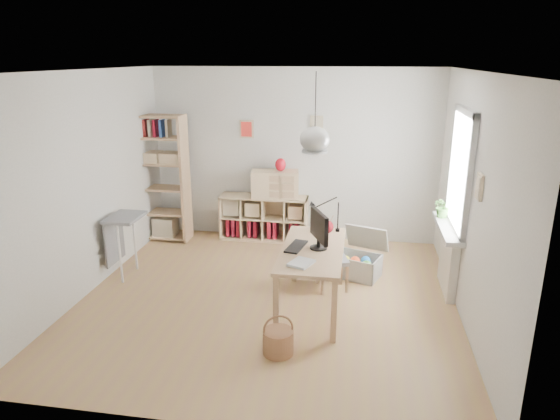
% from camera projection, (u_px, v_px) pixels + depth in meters
% --- Properties ---
extents(ground, '(4.50, 4.50, 0.00)m').
position_uv_depth(ground, '(268.00, 298.00, 6.13)').
color(ground, '#A67A53').
rests_on(ground, ground).
extents(room_shell, '(4.50, 4.50, 4.50)m').
position_uv_depth(room_shell, '(315.00, 139.00, 5.31)').
color(room_shell, silver).
rests_on(room_shell, ground).
extents(window_unit, '(0.07, 1.16, 1.46)m').
position_uv_depth(window_unit, '(461.00, 171.00, 5.89)').
color(window_unit, white).
rests_on(window_unit, ground).
extents(radiator, '(0.10, 0.80, 0.80)m').
position_uv_depth(radiator, '(449.00, 261.00, 6.24)').
color(radiator, white).
rests_on(radiator, ground).
extents(windowsill, '(0.22, 1.20, 0.06)m').
position_uv_depth(windowsill, '(448.00, 228.00, 6.12)').
color(windowsill, silver).
rests_on(windowsill, radiator).
extents(desk, '(0.70, 1.50, 0.75)m').
position_uv_depth(desk, '(312.00, 256.00, 5.71)').
color(desk, tan).
rests_on(desk, ground).
extents(cube_shelf, '(1.40, 0.38, 0.72)m').
position_uv_depth(cube_shelf, '(263.00, 221.00, 8.08)').
color(cube_shelf, beige).
rests_on(cube_shelf, ground).
extents(tall_bookshelf, '(0.80, 0.38, 2.00)m').
position_uv_depth(tall_bookshelf, '(161.00, 173.00, 7.82)').
color(tall_bookshelf, tan).
rests_on(tall_bookshelf, ground).
extents(side_table, '(0.40, 0.55, 0.85)m').
position_uv_depth(side_table, '(121.00, 229.00, 6.58)').
color(side_table, gray).
rests_on(side_table, ground).
extents(chair, '(0.46, 0.46, 0.75)m').
position_uv_depth(chair, '(331.00, 256.00, 6.32)').
color(chair, gray).
rests_on(chair, ground).
extents(wicker_basket, '(0.31, 0.31, 0.43)m').
position_uv_depth(wicker_basket, '(278.00, 341.00, 4.96)').
color(wicker_basket, '#8B5E3E').
rests_on(wicker_basket, ground).
extents(storage_chest, '(0.78, 0.82, 0.63)m').
position_uv_depth(storage_chest, '(359.00, 261.00, 6.73)').
color(storage_chest, '#BABAB5').
rests_on(storage_chest, ground).
extents(monitor, '(0.24, 0.48, 0.44)m').
position_uv_depth(monitor, '(319.00, 228.00, 5.61)').
color(monitor, black).
rests_on(monitor, desk).
extents(keyboard, '(0.24, 0.44, 0.02)m').
position_uv_depth(keyboard, '(296.00, 246.00, 5.71)').
color(keyboard, black).
rests_on(keyboard, desk).
extents(task_lamp, '(0.38, 0.14, 0.40)m').
position_uv_depth(task_lamp, '(323.00, 211.00, 6.14)').
color(task_lamp, black).
rests_on(task_lamp, desk).
extents(yarn_ball, '(0.16, 0.16, 0.16)m').
position_uv_depth(yarn_ball, '(327.00, 227.00, 6.15)').
color(yarn_ball, '#520B10').
rests_on(yarn_ball, desk).
extents(paper_tray, '(0.30, 0.33, 0.03)m').
position_uv_depth(paper_tray, '(301.00, 263.00, 5.25)').
color(paper_tray, silver).
rests_on(paper_tray, desk).
extents(drawer_chest, '(0.77, 0.44, 0.42)m').
position_uv_depth(drawer_chest, '(275.00, 184.00, 7.82)').
color(drawer_chest, beige).
rests_on(drawer_chest, cube_shelf).
extents(red_vase, '(0.17, 0.17, 0.20)m').
position_uv_depth(red_vase, '(281.00, 165.00, 7.71)').
color(red_vase, '#A50D1A').
rests_on(red_vase, drawer_chest).
extents(potted_plant, '(0.31, 0.29, 0.29)m').
position_uv_depth(potted_plant, '(443.00, 206.00, 6.39)').
color(potted_plant, '#386927').
rests_on(potted_plant, windowsill).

